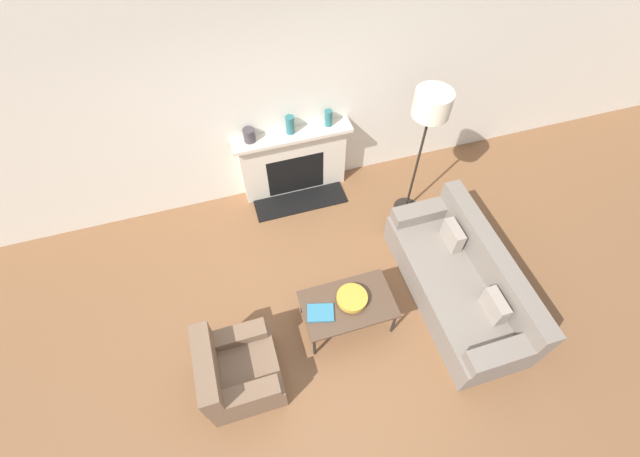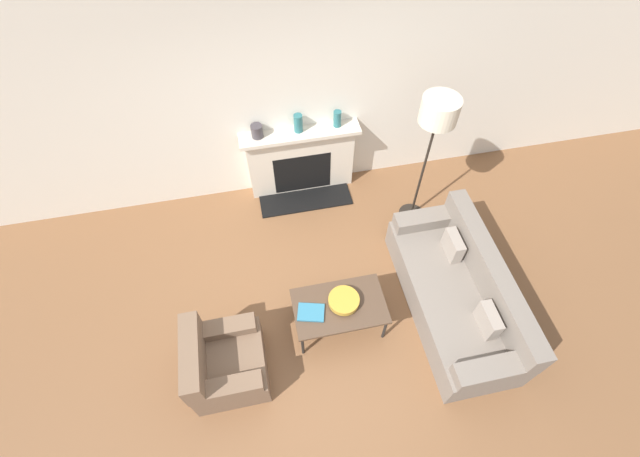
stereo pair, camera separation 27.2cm
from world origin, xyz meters
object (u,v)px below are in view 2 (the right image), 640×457
object	(u,v)px
bowl	(344,300)
mantel_vase_center_left	(298,123)
armchair_near	(223,363)
fireplace	(301,162)
coffee_table	(339,307)
mantel_vase_left	(257,131)
book	(311,312)
mantel_vase_center_right	(337,119)
floor_lamp	(437,121)
couch	(458,293)

from	to	relation	value
bowl	mantel_vase_center_left	world-z (taller)	mantel_vase_center_left
armchair_near	bowl	distance (m)	1.37
armchair_near	mantel_vase_center_left	size ratio (longest dim) A/B	3.27
fireplace	coffee_table	distance (m)	2.13
mantel_vase_left	bowl	bearing A→B (deg)	-74.32
book	mantel_vase_center_right	distance (m)	2.38
fireplace	coffee_table	world-z (taller)	fireplace
book	mantel_vase_center_right	bearing A→B (deg)	85.59
mantel_vase_center_right	floor_lamp	bearing A→B (deg)	-43.13
fireplace	mantel_vase_left	xyz separation A→B (m)	(-0.52, 0.02, 0.60)
bowl	fireplace	bearing A→B (deg)	92.13
couch	armchair_near	bearing A→B (deg)	-84.27
fireplace	book	world-z (taller)	fireplace
floor_lamp	mantel_vase_center_right	distance (m)	1.28
fireplace	mantel_vase_left	size ratio (longest dim) A/B	9.03
coffee_table	bowl	xyz separation A→B (m)	(0.05, 0.02, 0.08)
mantel_vase_left	mantel_vase_center_right	size ratio (longest dim) A/B	0.78
bowl	mantel_vase_center_right	xyz separation A→B (m)	(0.40, 2.12, 0.62)
armchair_near	fireplace	bearing A→B (deg)	-26.97
fireplace	couch	bearing A→B (deg)	-57.70
couch	mantel_vase_left	size ratio (longest dim) A/B	12.29
book	mantel_vase_center_left	world-z (taller)	mantel_vase_center_left
floor_lamp	mantel_vase_left	distance (m)	2.09
armchair_near	mantel_vase_center_left	xyz separation A→B (m)	(1.23, 2.44, 0.84)
coffee_table	couch	bearing A→B (deg)	-1.89
armchair_near	mantel_vase_center_right	world-z (taller)	mantel_vase_center_right
fireplace	floor_lamp	size ratio (longest dim) A/B	0.81
couch	book	size ratio (longest dim) A/B	6.49
coffee_table	bowl	world-z (taller)	bowl
couch	mantel_vase_center_left	world-z (taller)	mantel_vase_center_left
mantel_vase_center_left	bowl	bearing A→B (deg)	-87.62
coffee_table	floor_lamp	xyz separation A→B (m)	(1.32, 1.33, 1.18)
bowl	floor_lamp	xyz separation A→B (m)	(1.27, 1.30, 1.10)
armchair_near	mantel_vase_center_left	bearing A→B (deg)	-26.64
book	mantel_vase_left	distance (m)	2.26
book	mantel_vase_center_left	bearing A→B (deg)	97.75
mantel_vase_left	mantel_vase_center_left	bearing A→B (deg)	0.00
fireplace	couch	size ratio (longest dim) A/B	0.73
bowl	book	size ratio (longest dim) A/B	1.04
couch	coffee_table	xyz separation A→B (m)	(-1.34, 0.04, 0.11)
armchair_near	mantel_vase_center_right	xyz separation A→B (m)	(1.71, 2.44, 0.83)
couch	coffee_table	distance (m)	1.35
bowl	mantel_vase_center_left	bearing A→B (deg)	92.38
armchair_near	mantel_vase_left	distance (m)	2.67
fireplace	book	bearing A→B (deg)	-97.47
couch	bowl	world-z (taller)	couch
floor_lamp	coffee_table	bearing A→B (deg)	-134.78
mantel_vase_center_left	floor_lamp	bearing A→B (deg)	-30.98
fireplace	couch	distance (m)	2.57
book	bowl	bearing A→B (deg)	22.15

